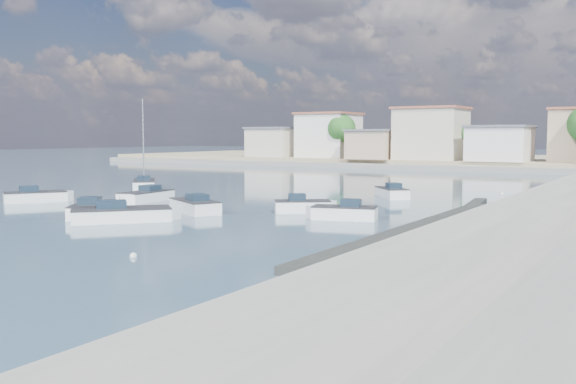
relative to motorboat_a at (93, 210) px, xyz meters
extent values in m
plane|color=#345268|center=(13.30, 33.95, -0.38)|extent=(400.00, 400.00, 0.00)
cube|color=slate|center=(27.45, 6.95, 0.52)|extent=(4.17, 90.00, 2.86)
cube|color=slate|center=(27.30, -2.05, 0.02)|extent=(5.31, 3.50, 1.94)
cube|color=black|center=(20.30, 3.95, -0.20)|extent=(1.00, 26.00, 0.35)
cube|color=black|center=(19.80, 17.95, -0.23)|extent=(2.00, 8.05, 0.30)
cube|color=gray|center=(13.30, 85.95, 0.32)|extent=(160.00, 40.00, 1.40)
cube|color=slate|center=(13.30, 64.95, 0.02)|extent=(160.00, 2.50, 0.80)
cube|color=beige|center=(-30.70, 69.95, 3.52)|extent=(8.00, 8.00, 5.00)
cube|color=#595960|center=(-30.70, 69.95, 6.20)|extent=(8.48, 8.48, 0.35)
cube|color=white|center=(-20.70, 71.95, 4.77)|extent=(9.00, 9.00, 7.50)
cube|color=#99513D|center=(-20.70, 71.95, 8.70)|extent=(9.54, 9.54, 0.35)
cube|color=tan|center=(-10.70, 68.95, 3.27)|extent=(7.00, 8.00, 4.50)
cube|color=#595960|center=(-10.70, 68.95, 5.70)|extent=(7.42, 8.48, 0.35)
cube|color=beige|center=(-1.70, 70.95, 5.02)|extent=(10.00, 9.00, 8.00)
cube|color=#99513D|center=(-1.70, 70.95, 9.20)|extent=(10.60, 9.54, 0.35)
cube|color=white|center=(9.30, 69.95, 3.52)|extent=(8.50, 8.50, 5.00)
cube|color=#595960|center=(9.30, 69.95, 6.20)|extent=(9.01, 9.01, 0.35)
cube|color=tan|center=(19.30, 72.95, 4.77)|extent=(6.50, 7.50, 7.50)
cube|color=#99513D|center=(19.30, 72.95, 8.70)|extent=(6.89, 7.95, 0.35)
cylinder|color=#38281E|center=(-16.70, 68.95, 2.71)|extent=(0.44, 0.44, 3.38)
sphere|color=#25501A|center=(-16.70, 68.95, 6.05)|extent=(4.80, 4.80, 4.80)
sphere|color=#25501A|center=(-15.80, 68.35, 5.82)|extent=(3.60, 3.60, 3.60)
sphere|color=#25501A|center=(-17.45, 69.40, 6.20)|extent=(3.30, 3.30, 3.30)
cylinder|color=#38281E|center=(1.30, 71.95, 2.48)|extent=(0.44, 0.44, 2.93)
sphere|color=#25501A|center=(1.30, 71.95, 5.38)|extent=(4.16, 4.16, 4.16)
sphere|color=#25501A|center=(2.08, 71.43, 5.18)|extent=(3.12, 3.12, 3.12)
sphere|color=#25501A|center=(0.65, 72.34, 5.51)|extent=(2.86, 2.86, 2.86)
cube|color=white|center=(0.16, -0.23, -0.08)|extent=(4.51, 5.29, 1.00)
cube|color=white|center=(-1.08, 1.56, -0.08)|extent=(1.63, 1.63, 1.00)
cube|color=#262628|center=(0.16, -0.23, 0.42)|extent=(4.54, 5.31, 0.08)
cube|color=#192837|center=(0.45, -0.65, 0.66)|extent=(1.87, 1.95, 0.48)
cube|color=white|center=(10.85, 8.45, -0.08)|extent=(3.87, 3.40, 1.00)
cube|color=white|center=(12.12, 9.38, -0.08)|extent=(1.21, 1.21, 1.00)
cube|color=#262628|center=(10.85, 8.45, 0.42)|extent=(3.89, 3.42, 0.08)
cube|color=#192837|center=(10.55, 8.23, 0.66)|extent=(1.44, 1.41, 0.48)
cube|color=white|center=(4.45, 4.87, -0.08)|extent=(5.27, 4.11, 1.00)
cube|color=white|center=(2.58, 5.93, -0.08)|extent=(1.65, 1.65, 1.00)
cube|color=#262628|center=(4.45, 4.87, 0.42)|extent=(5.29, 4.14, 0.08)
cube|color=#192837|center=(4.89, 4.63, 0.66)|extent=(1.88, 1.76, 0.48)
cube|color=white|center=(14.90, 6.65, -0.08)|extent=(4.22, 2.61, 1.00)
cube|color=white|center=(13.29, 6.19, -0.08)|extent=(1.55, 1.55, 1.00)
cube|color=#262628|center=(14.90, 6.65, 0.42)|extent=(4.23, 2.64, 0.08)
cube|color=#192837|center=(15.28, 6.76, 0.66)|extent=(1.40, 1.28, 0.48)
cube|color=white|center=(-10.43, 3.51, -0.08)|extent=(3.94, 4.84, 1.00)
cube|color=white|center=(-9.40, 5.18, -0.08)|extent=(1.54, 1.54, 1.00)
cube|color=#262628|center=(-10.43, 3.51, 0.42)|extent=(3.97, 4.86, 0.08)
cube|color=#192837|center=(-10.68, 3.12, 0.66)|extent=(1.68, 1.76, 0.48)
cube|color=white|center=(12.02, 21.30, -0.08)|extent=(4.07, 4.34, 1.00)
cube|color=white|center=(10.84, 22.69, -0.08)|extent=(1.29, 1.29, 1.00)
cube|color=#262628|center=(12.02, 21.30, 0.42)|extent=(4.09, 4.37, 0.08)
cube|color=#192837|center=(12.30, 20.98, 0.66)|extent=(1.63, 1.66, 0.48)
cube|color=white|center=(-3.26, 8.25, -0.08)|extent=(2.31, 5.08, 1.00)
cube|color=white|center=(-3.06, 6.13, -0.08)|extent=(1.85, 1.85, 1.00)
cube|color=#262628|center=(-3.26, 8.25, 0.42)|extent=(2.35, 5.09, 0.08)
cube|color=#192837|center=(-3.30, 8.74, 0.66)|extent=(1.29, 1.58, 0.48)
cube|color=white|center=(3.79, -1.19, -0.08)|extent=(5.52, 5.85, 1.00)
cube|color=white|center=(5.43, 0.68, -0.08)|extent=(1.71, 1.71, 1.00)
cube|color=#262628|center=(3.79, -1.19, 0.42)|extent=(5.55, 5.88, 0.08)
cube|color=#192837|center=(3.41, -1.62, 0.66)|extent=(2.20, 2.23, 0.48)
cube|color=white|center=(-12.61, 17.68, -0.08)|extent=(5.55, 5.75, 1.00)
cube|color=white|center=(-14.41, 19.61, -0.08)|extent=(1.46, 1.46, 1.00)
cube|color=#262628|center=(-12.61, 17.68, 0.42)|extent=(5.58, 5.78, 0.08)
cube|color=#192837|center=(-12.20, 17.24, 0.66)|extent=(2.13, 2.16, 0.48)
cylinder|color=silver|center=(-12.61, 17.68, 4.42)|extent=(0.12, 0.12, 8.00)
cylinder|color=silver|center=(-11.79, 16.80, 1.12)|extent=(1.69, 1.81, 0.08)
sphere|color=white|center=(19.77, -4.27, -0.33)|extent=(0.31, 0.31, 0.31)
sphere|color=white|center=(23.33, 3.41, -0.33)|extent=(0.31, 0.31, 0.31)
sphere|color=white|center=(12.76, -9.18, -0.33)|extent=(0.31, 0.31, 0.31)
sphere|color=white|center=(26.30, 12.20, -0.33)|extent=(0.31, 0.31, 0.31)
sphere|color=white|center=(10.02, 14.70, -0.33)|extent=(0.31, 0.31, 0.31)
sphere|color=white|center=(19.23, 28.87, -0.33)|extent=(0.31, 0.31, 0.31)
camera|label=1|loc=(32.42, -28.70, 4.77)|focal=40.00mm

